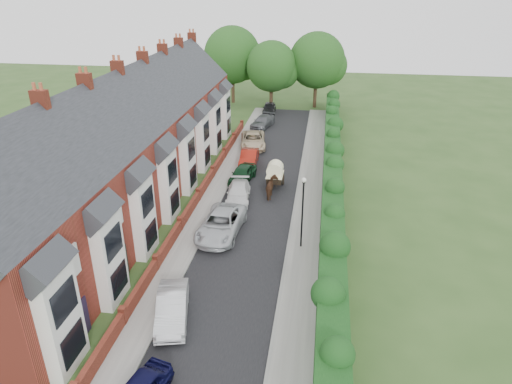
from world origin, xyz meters
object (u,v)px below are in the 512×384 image
car_silver_b (221,224)px  car_beige (253,140)px  car_red (249,158)px  car_silver_a (172,308)px  car_grey (263,122)px  car_black (269,108)px  lamppost (303,204)px  horse_cart (275,173)px  car_green (243,174)px  car_white (238,193)px  horse (272,188)px

car_silver_b → car_beige: bearing=95.4°
car_red → car_silver_a: bearing=-93.1°
car_silver_a → car_grey: (-0.04, 35.51, -0.05)m
car_black → lamppost: bearing=-81.9°
car_silver_a → car_grey: 35.51m
horse_cart → car_silver_b: bearing=-108.1°
car_silver_b → horse_cart: 9.20m
car_beige → car_silver_a: bearing=-99.2°
lamppost → car_green: lamppost is taller
car_beige → car_black: bearing=80.7°
car_white → car_beige: (-0.87, 13.25, 0.11)m
horse → horse_cart: (-0.00, 2.24, 0.46)m
lamppost → horse: bearing=111.0°
lamppost → car_silver_a: bearing=-127.7°
car_silver_b → car_red: bearing=94.4°
car_silver_a → car_grey: size_ratio=0.95×
lamppost → car_beige: 20.96m
car_beige → horse_cart: bearing=-80.0°
car_red → car_black: car_red is taller
car_beige → horse: (3.52, -12.31, 0.10)m
car_black → horse_cart: bearing=-84.3°
car_silver_b → car_black: (-0.67, 32.93, -0.10)m
car_silver_a → car_silver_b: size_ratio=0.77×
car_silver_b → car_white: 5.55m
car_white → car_beige: car_beige is taller
car_silver_a → car_white: bearing=72.9°
lamppost → car_grey: size_ratio=1.10×
horse → car_silver_b: bearing=63.5°
car_silver_b → car_beige: size_ratio=1.04×
car_beige → car_green: bearing=-96.2°
car_grey → car_beige: bearing=-76.7°
car_black → car_red: bearing=-91.3°
car_green → horse: bearing=-36.5°
car_silver_a → car_red: size_ratio=1.00×
car_green → car_black: (-0.50, 23.39, -0.01)m
car_black → horse_cart: (3.52, -24.20, 0.63)m
car_grey → car_red: bearing=-74.7°
car_red → horse: horse is taller
car_silver_a → horse: 16.07m
horse_cart → car_white: bearing=-129.7°
car_white → horse_cart: (2.65, 3.19, 0.68)m
car_green → car_beige: size_ratio=0.75×
car_beige → horse_cart: (3.52, -10.07, 0.56)m
car_beige → car_black: size_ratio=1.35×
car_silver_a → car_white: car_silver_a is taller
car_silver_a → car_black: car_silver_a is taller
car_silver_a → car_black: (-0.07, 42.13, -0.03)m
horse → car_beige: bearing=-76.8°
car_grey → car_green: bearing=-74.9°
car_grey → car_silver_a: bearing=-76.4°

